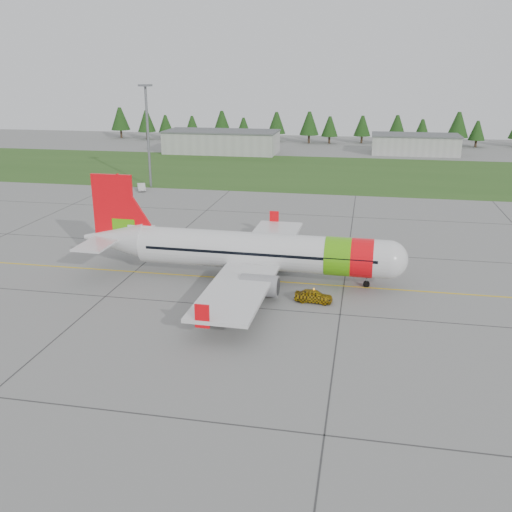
# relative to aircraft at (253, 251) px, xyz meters

# --- Properties ---
(ground) EXTENTS (320.00, 320.00, 0.00)m
(ground) POSITION_rel_aircraft_xyz_m (0.51, -8.45, -3.35)
(ground) COLOR gray
(ground) RESTS_ON ground
(aircraft) EXTENTS (38.30, 35.15, 11.61)m
(aircraft) POSITION_rel_aircraft_xyz_m (0.00, 0.00, 0.00)
(aircraft) COLOR silver
(aircraft) RESTS_ON ground
(follow_me_car) EXTENTS (1.44, 1.67, 3.96)m
(follow_me_car) POSITION_rel_aircraft_xyz_m (7.59, -5.70, -1.37)
(follow_me_car) COLOR #E5B00C
(follow_me_car) RESTS_ON ground
(service_van) EXTENTS (1.93, 1.89, 4.25)m
(service_van) POSITION_rel_aircraft_xyz_m (-31.94, 45.53, -1.23)
(service_van) COLOR silver
(service_van) RESTS_ON ground
(grass_strip) EXTENTS (320.00, 50.00, 0.03)m
(grass_strip) POSITION_rel_aircraft_xyz_m (0.51, 73.55, -3.33)
(grass_strip) COLOR #30561E
(grass_strip) RESTS_ON ground
(taxi_guideline) EXTENTS (120.00, 0.25, 0.02)m
(taxi_guideline) POSITION_rel_aircraft_xyz_m (0.51, -0.45, -3.34)
(taxi_guideline) COLOR gold
(taxi_guideline) RESTS_ON ground
(hangar_west) EXTENTS (32.00, 14.00, 6.00)m
(hangar_west) POSITION_rel_aircraft_xyz_m (-29.49, 101.55, -0.35)
(hangar_west) COLOR #A8A8A3
(hangar_west) RESTS_ON ground
(hangar_east) EXTENTS (24.00, 12.00, 5.20)m
(hangar_east) POSITION_rel_aircraft_xyz_m (25.51, 109.55, -0.75)
(hangar_east) COLOR #A8A8A3
(hangar_east) RESTS_ON ground
(floodlight_mast) EXTENTS (0.50, 0.50, 20.00)m
(floodlight_mast) POSITION_rel_aircraft_xyz_m (-31.49, 49.55, 6.65)
(floodlight_mast) COLOR slate
(floodlight_mast) RESTS_ON ground
(treeline) EXTENTS (160.00, 8.00, 10.00)m
(treeline) POSITION_rel_aircraft_xyz_m (0.51, 129.55, 1.65)
(treeline) COLOR #1C3F14
(treeline) RESTS_ON ground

